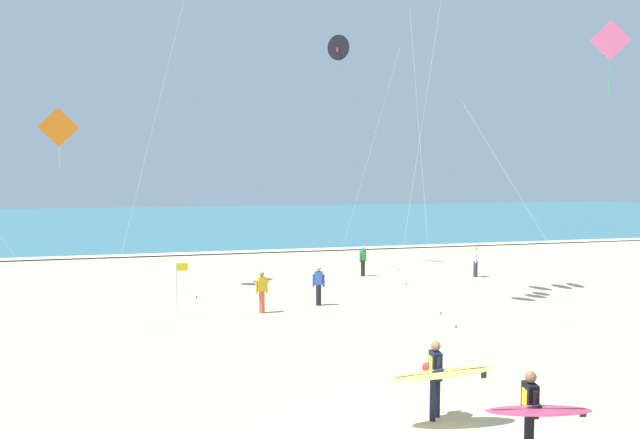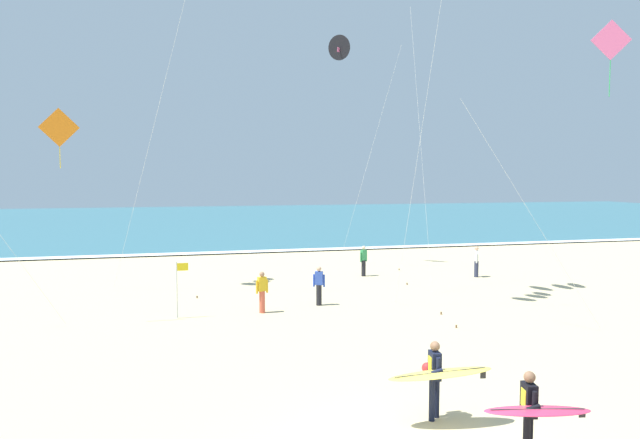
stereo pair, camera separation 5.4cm
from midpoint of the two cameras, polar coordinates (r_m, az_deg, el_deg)
ocean_water at (r=69.05m, az=-10.39°, el=-0.04°), size 160.00×60.00×0.08m
shoreline_foam at (r=39.61m, az=-7.46°, el=-3.15°), size 160.00×1.21×0.01m
surfer_lead at (r=11.53m, az=20.17°, el=-17.26°), size 1.98×1.04×1.71m
surfer_trailing at (r=12.87m, az=11.44°, el=-14.72°), size 2.27×1.03×1.71m
kite_diamond_amber_far at (r=21.68m, az=-24.65°, el=7.74°), size 3.99×0.12×7.52m
kite_delta_charcoal_low at (r=34.38m, az=1.84°, el=16.49°), size 3.34×3.29×13.23m
kite_diamond_rose_distant at (r=21.69m, az=26.27°, el=14.66°), size 5.17×1.81×10.27m
bystander_blue_top at (r=23.45m, az=-0.21°, el=-6.52°), size 0.47×0.29×1.59m
bystander_yellow_top at (r=22.30m, az=-5.84°, el=-7.10°), size 0.48×0.26×1.59m
bystander_white_top at (r=30.96m, az=15.04°, el=-4.01°), size 0.31×0.45×1.59m
bystander_green_top at (r=30.24m, az=4.20°, el=-4.07°), size 0.45×0.31×1.59m
lifeguard_flag at (r=21.90m, az=-13.90°, el=-6.21°), size 0.45×0.05×2.10m
beach_ball at (r=16.09m, az=10.42°, el=-14.17°), size 0.28×0.28×0.28m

